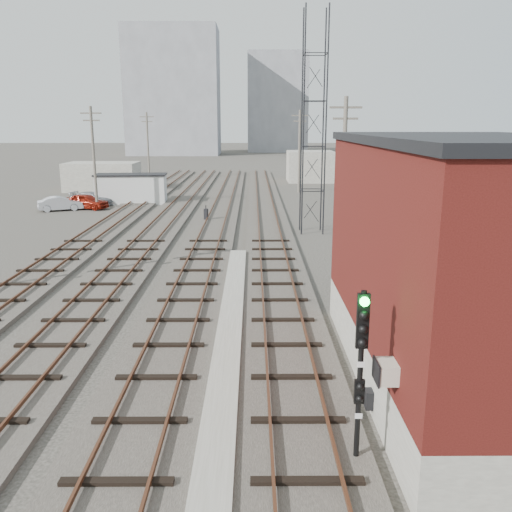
{
  "coord_description": "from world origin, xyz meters",
  "views": [
    {
      "loc": [
        1.37,
        -2.89,
        7.53
      ],
      "look_at": [
        1.49,
        18.86,
        2.2
      ],
      "focal_mm": 38.0,
      "sensor_mm": 36.0,
      "label": 1
    }
  ],
  "objects_px": {
    "signal_mast": "(361,365)",
    "switch_stand": "(206,215)",
    "car_silver": "(60,204)",
    "site_trailer": "(131,189)",
    "car_red": "(86,201)",
    "car_grey": "(93,198)"
  },
  "relations": [
    {
      "from": "signal_mast",
      "to": "switch_stand",
      "type": "relative_size",
      "value": 3.36
    },
    {
      "from": "switch_stand",
      "to": "car_silver",
      "type": "height_order",
      "value": "switch_stand"
    },
    {
      "from": "site_trailer",
      "to": "car_red",
      "type": "bearing_deg",
      "value": -136.67
    },
    {
      "from": "site_trailer",
      "to": "car_grey",
      "type": "xyz_separation_m",
      "value": [
        -3.52,
        -1.01,
        -0.82
      ]
    },
    {
      "from": "site_trailer",
      "to": "car_red",
      "type": "xyz_separation_m",
      "value": [
        -3.36,
        -3.6,
        -0.73
      ]
    },
    {
      "from": "car_silver",
      "to": "signal_mast",
      "type": "bearing_deg",
      "value": -174.93
    },
    {
      "from": "switch_stand",
      "to": "car_grey",
      "type": "bearing_deg",
      "value": 158.0
    },
    {
      "from": "signal_mast",
      "to": "switch_stand",
      "type": "bearing_deg",
      "value": 100.92
    },
    {
      "from": "car_red",
      "to": "car_silver",
      "type": "relative_size",
      "value": 1.06
    },
    {
      "from": "signal_mast",
      "to": "site_trailer",
      "type": "relative_size",
      "value": 0.59
    },
    {
      "from": "signal_mast",
      "to": "site_trailer",
      "type": "distance_m",
      "value": 43.86
    },
    {
      "from": "site_trailer",
      "to": "car_silver",
      "type": "distance_m",
      "value": 7.05
    },
    {
      "from": "car_red",
      "to": "car_silver",
      "type": "bearing_deg",
      "value": 130.81
    },
    {
      "from": "car_red",
      "to": "car_grey",
      "type": "relative_size",
      "value": 0.97
    },
    {
      "from": "car_silver",
      "to": "car_grey",
      "type": "height_order",
      "value": "car_silver"
    },
    {
      "from": "switch_stand",
      "to": "car_red",
      "type": "xyz_separation_m",
      "value": [
        -11.41,
        6.65,
        0.12
      ]
    },
    {
      "from": "site_trailer",
      "to": "car_red",
      "type": "relative_size",
      "value": 1.69
    },
    {
      "from": "car_red",
      "to": "car_silver",
      "type": "height_order",
      "value": "car_red"
    },
    {
      "from": "car_grey",
      "to": "car_red",
      "type": "bearing_deg",
      "value": -163.99
    },
    {
      "from": "site_trailer",
      "to": "car_red",
      "type": "distance_m",
      "value": 4.98
    },
    {
      "from": "site_trailer",
      "to": "car_grey",
      "type": "relative_size",
      "value": 1.64
    },
    {
      "from": "signal_mast",
      "to": "car_silver",
      "type": "distance_m",
      "value": 41.84
    }
  ]
}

